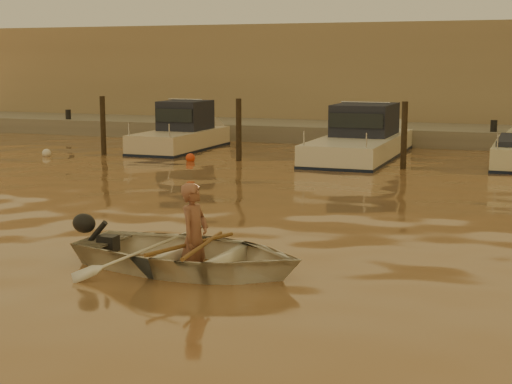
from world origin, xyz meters
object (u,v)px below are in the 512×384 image
at_px(dinghy, 189,254).
at_px(waterfront_building, 459,79).
at_px(person, 194,237).
at_px(moored_boat_2, 360,139).
at_px(moored_boat_1, 180,133).

relative_size(dinghy, waterfront_building, 0.08).
relative_size(person, moored_boat_2, 0.21).
bearing_deg(moored_boat_1, waterfront_building, 51.82).
bearing_deg(person, waterfront_building, 1.30).
relative_size(dinghy, person, 2.22).
xyz_separation_m(person, waterfront_building, (1.22, 25.98, 1.87)).
distance_m(person, moored_boat_2, 15.00).
bearing_deg(dinghy, moored_boat_2, 6.66).
height_order(dinghy, waterfront_building, waterfront_building).
relative_size(moored_boat_1, moored_boat_2, 0.73).
xyz_separation_m(moored_boat_1, waterfront_building, (8.65, 11.00, 1.77)).
bearing_deg(waterfront_building, person, -92.69).
xyz_separation_m(moored_boat_1, moored_boat_2, (6.63, 0.00, 0.00)).
height_order(person, moored_boat_2, moored_boat_2).
height_order(dinghy, person, person).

